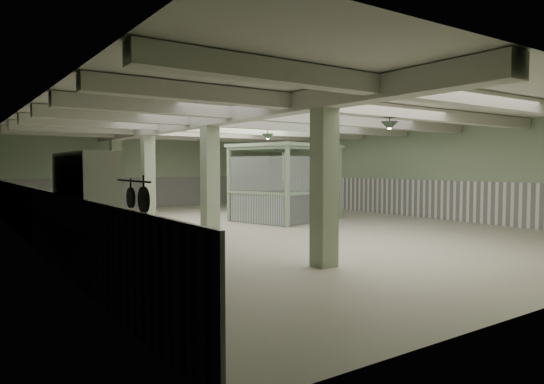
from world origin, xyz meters
TOP-DOWN VIEW (x-y plane):
  - floor at (0.00, 0.00)m, footprint 20.00×20.00m
  - ceiling at (0.00, 0.00)m, footprint 14.00×20.00m
  - wall_back at (0.00, 10.00)m, footprint 14.00×0.02m
  - wall_left at (-7.00, 0.00)m, footprint 0.02×20.00m
  - wall_right at (7.00, 0.00)m, footprint 0.02×20.00m
  - wainscot_left at (-6.97, 0.00)m, footprint 0.05×19.90m
  - wainscot_right at (6.97, 0.00)m, footprint 0.05×19.90m
  - wainscot_back at (0.00, 9.97)m, footprint 13.90×0.05m
  - girder at (-2.50, 0.00)m, footprint 0.45×19.90m
  - beam_a at (0.00, -7.50)m, footprint 13.90×0.35m
  - beam_b at (0.00, -5.00)m, footprint 13.90×0.35m
  - beam_c at (0.00, -2.50)m, footprint 13.90×0.35m
  - beam_d at (0.00, 0.00)m, footprint 13.90×0.35m
  - beam_e at (0.00, 2.50)m, footprint 13.90×0.35m
  - beam_f at (0.00, 5.00)m, footprint 13.90×0.35m
  - beam_g at (0.00, 7.50)m, footprint 13.90×0.35m
  - column_a at (-2.50, -6.00)m, footprint 0.42×0.42m
  - column_b at (-2.50, -1.00)m, footprint 0.42×0.42m
  - column_c at (-2.50, 4.00)m, footprint 0.42×0.42m
  - column_d at (-2.50, 8.00)m, footprint 0.42×0.42m
  - hook_rail at (-6.93, -7.60)m, footprint 0.02×1.20m
  - pendant_front at (0.50, -5.00)m, footprint 0.44×0.44m
  - pendant_mid at (0.50, 0.50)m, footprint 0.44×0.44m
  - pendant_back at (0.50, 5.50)m, footprint 0.44×0.44m
  - prep_counter at (-6.54, -2.99)m, footprint 0.94×5.37m
  - pitcher_near at (-6.44, -1.89)m, footprint 0.21×0.23m
  - pitcher_far at (-6.45, -3.51)m, footprint 0.26×0.28m
  - veg_colander at (-6.65, -4.59)m, footprint 0.53×0.53m
  - orange_bowl at (-6.55, -5.29)m, footprint 0.27×0.27m
  - skillet_near at (-6.88, -7.83)m, footprint 0.04×0.31m
  - skillet_far at (-6.88, -7.35)m, footprint 0.04×0.26m
  - walkin_cooler at (-6.62, -4.00)m, footprint 1.22×2.61m
  - guard_booth at (1.88, 1.34)m, footprint 4.21×3.83m
  - filing_cabinet at (4.03, 1.48)m, footprint 0.52×0.67m

SIDE VIEW (x-z plane):
  - floor at x=0.00m, z-range 0.00..0.00m
  - prep_counter at x=-6.54m, z-range 0.01..0.92m
  - filing_cabinet at x=4.03m, z-range 0.00..1.29m
  - wainscot_left at x=-6.97m, z-range 0.00..1.50m
  - wainscot_right at x=6.97m, z-range 0.00..1.50m
  - wainscot_back at x=0.00m, z-range 0.00..1.50m
  - orange_bowl at x=-6.55m, z-range 0.90..0.98m
  - veg_colander at x=-6.65m, z-range 0.90..1.09m
  - pitcher_near at x=-6.44m, z-range 0.90..1.16m
  - pitcher_far at x=-6.45m, z-range 0.90..1.20m
  - walkin_cooler at x=-6.62m, z-range 0.00..2.39m
  - skillet_near at x=-6.88m, z-range 1.47..1.79m
  - skillet_far at x=-6.88m, z-range 1.50..1.76m
  - wall_back at x=0.00m, z-range 0.00..3.60m
  - wall_left at x=-7.00m, z-range 0.00..3.60m
  - wall_right at x=7.00m, z-range 0.00..3.60m
  - column_a at x=-2.50m, z-range 0.00..3.60m
  - column_b at x=-2.50m, z-range 0.00..3.60m
  - column_c at x=-2.50m, z-range 0.00..3.60m
  - column_d at x=-2.50m, z-range 0.00..3.60m
  - hook_rail at x=-6.93m, z-range 1.84..1.86m
  - guard_booth at x=1.88m, z-range 0.47..3.32m
  - pendant_front at x=0.50m, z-range 2.94..3.16m
  - pendant_mid at x=0.50m, z-range 2.94..3.16m
  - pendant_back at x=0.50m, z-range 2.94..3.16m
  - girder at x=-2.50m, z-range 3.18..3.58m
  - beam_a at x=0.00m, z-range 3.26..3.58m
  - beam_b at x=0.00m, z-range 3.26..3.58m
  - beam_c at x=0.00m, z-range 3.26..3.58m
  - beam_d at x=0.00m, z-range 3.26..3.58m
  - beam_e at x=0.00m, z-range 3.26..3.58m
  - beam_f at x=0.00m, z-range 3.26..3.58m
  - beam_g at x=0.00m, z-range 3.26..3.58m
  - ceiling at x=0.00m, z-range 3.59..3.61m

